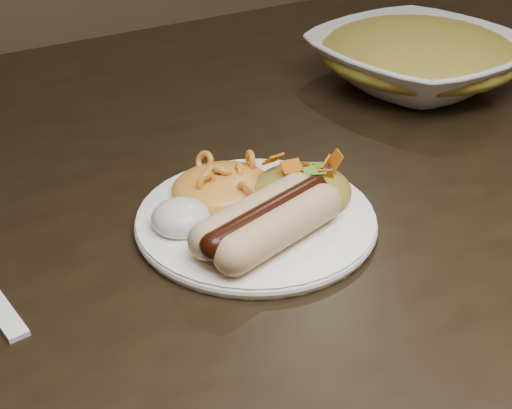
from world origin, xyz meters
TOP-DOWN VIEW (x-y plane):
  - table at (0.00, 0.00)m, footprint 1.60×0.90m
  - plate at (-0.04, -0.10)m, footprint 0.27×0.27m
  - hotdog at (-0.05, -0.13)m, footprint 0.12×0.09m
  - mac_and_cheese at (-0.04, -0.05)m, footprint 0.10×0.10m
  - sour_cream at (-0.10, -0.08)m, footprint 0.05×0.05m
  - taco_salad at (0.01, -0.09)m, footprint 0.09×0.09m
  - serving_bowl at (0.30, 0.07)m, footprint 0.27×0.27m
  - bowl_filling at (0.30, 0.07)m, footprint 0.26×0.26m

SIDE VIEW (x-z plane):
  - table at x=0.00m, z-range 0.28..1.03m
  - plate at x=-0.04m, z-range 0.75..0.76m
  - sour_cream at x=-0.10m, z-range 0.76..0.79m
  - taco_salad at x=0.01m, z-range 0.76..0.80m
  - hotdog at x=-0.05m, z-range 0.76..0.79m
  - mac_and_cheese at x=-0.04m, z-range 0.76..0.80m
  - serving_bowl at x=0.30m, z-range 0.75..0.81m
  - bowl_filling at x=0.30m, z-range 0.77..0.83m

